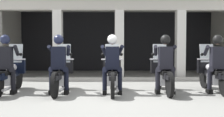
# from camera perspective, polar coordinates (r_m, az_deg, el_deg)

# --- Properties ---
(ground_plane) EXTENTS (80.00, 80.00, 0.00)m
(ground_plane) POSITION_cam_1_polar(r_m,az_deg,el_deg) (9.85, -0.18, -4.80)
(ground_plane) COLOR gray
(station_building) EXTENTS (10.78, 4.31, 3.30)m
(station_building) POSITION_cam_1_polar(r_m,az_deg,el_deg) (12.26, 1.22, 6.42)
(station_building) COLOR black
(station_building) RESTS_ON ground
(kerb_strip) EXTENTS (10.28, 0.24, 0.12)m
(kerb_strip) POSITION_cam_1_polar(r_m,az_deg,el_deg) (9.65, 1.75, -4.59)
(kerb_strip) COLOR #B7B5AD
(kerb_strip) RESTS_ON ground
(motorcycle_far_left) EXTENTS (0.62, 2.04, 1.35)m
(motorcycle_far_left) POSITION_cam_1_polar(r_m,az_deg,el_deg) (7.62, -21.84, -3.30)
(motorcycle_far_left) COLOR black
(motorcycle_far_left) RESTS_ON ground
(police_officer_far_left) EXTENTS (0.63, 0.61, 1.58)m
(police_officer_far_left) POSITION_cam_1_polar(r_m,az_deg,el_deg) (7.33, -22.70, -0.10)
(police_officer_far_left) COLOR black
(police_officer_far_left) RESTS_ON ground
(motorcycle_left) EXTENTS (0.62, 2.04, 1.35)m
(motorcycle_left) POSITION_cam_1_polar(r_m,az_deg,el_deg) (7.20, -11.34, -3.50)
(motorcycle_left) COLOR black
(motorcycle_left) RESTS_ON ground
(police_officer_left) EXTENTS (0.63, 0.61, 1.58)m
(police_officer_left) POSITION_cam_1_polar(r_m,az_deg,el_deg) (6.89, -11.81, -0.11)
(police_officer_left) COLOR black
(police_officer_left) RESTS_ON ground
(motorcycle_center) EXTENTS (0.62, 2.04, 1.35)m
(motorcycle_center) POSITION_cam_1_polar(r_m,az_deg,el_deg) (7.04, 0.03, -3.58)
(motorcycle_center) COLOR black
(motorcycle_center) RESTS_ON ground
(police_officer_center) EXTENTS (0.63, 0.61, 1.58)m
(police_officer_center) POSITION_cam_1_polar(r_m,az_deg,el_deg) (6.73, 0.05, -0.12)
(police_officer_center) COLOR black
(police_officer_center) RESTS_ON ground
(motorcycle_right) EXTENTS (0.62, 2.04, 1.35)m
(motorcycle_right) POSITION_cam_1_polar(r_m,az_deg,el_deg) (7.26, 11.30, -3.45)
(motorcycle_right) COLOR black
(motorcycle_right) RESTS_ON ground
(police_officer_right) EXTENTS (0.63, 0.61, 1.58)m
(police_officer_right) POSITION_cam_1_polar(r_m,az_deg,el_deg) (6.95, 11.81, -0.09)
(police_officer_right) COLOR black
(police_officer_right) RESTS_ON ground
(motorcycle_far_right) EXTENTS (0.62, 2.04, 1.35)m
(motorcycle_far_right) POSITION_cam_1_polar(r_m,az_deg,el_deg) (7.73, 21.57, -3.22)
(motorcycle_far_right) COLOR black
(motorcycle_far_right) RESTS_ON ground
(police_officer_far_right) EXTENTS (0.63, 0.61, 1.58)m
(police_officer_far_right) POSITION_cam_1_polar(r_m,az_deg,el_deg) (7.44, 22.44, -0.06)
(police_officer_far_right) COLOR black
(police_officer_far_right) RESTS_ON ground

